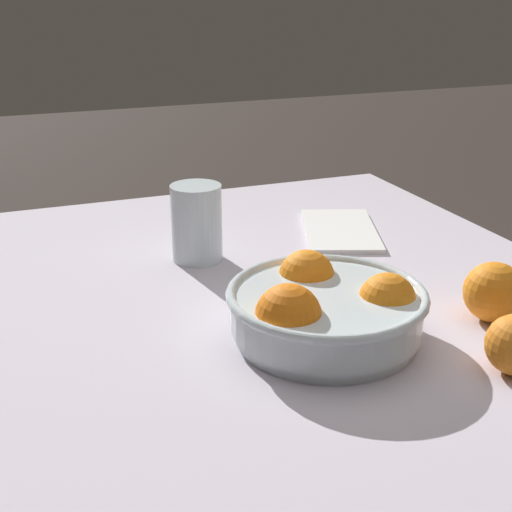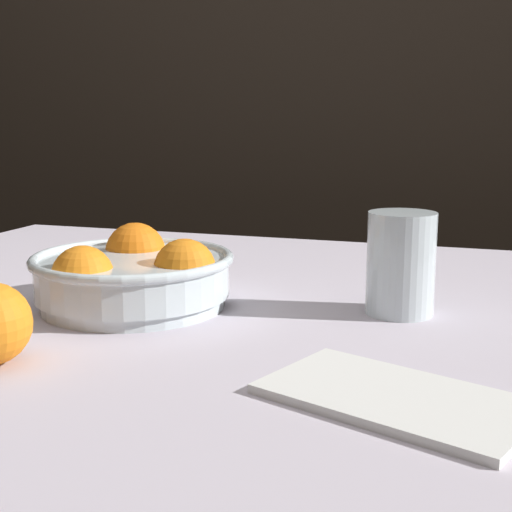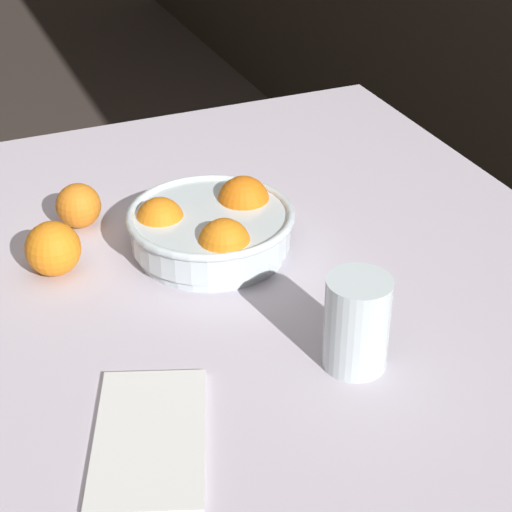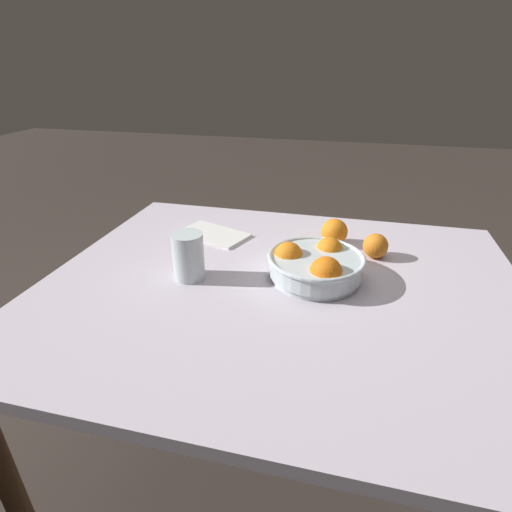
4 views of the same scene
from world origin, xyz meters
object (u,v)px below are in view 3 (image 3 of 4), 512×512
Objects in this scene: orange_loose_near_bowl at (78,206)px; orange_loose_front at (53,249)px; juice_glass at (356,327)px; fruit_bowl at (212,227)px.

orange_loose_front is at bearing -28.00° from orange_loose_near_bowl.
orange_loose_front reaches higher than orange_loose_near_bowl.
orange_loose_front is at bearing -139.48° from juice_glass.
fruit_bowl is 3.13× the size of orange_loose_front.
orange_loose_front is at bearing -98.19° from fruit_bowl.
juice_glass is at bearing 12.45° from fruit_bowl.
orange_loose_near_bowl is at bearing -153.40° from juice_glass.
orange_loose_near_bowl is (-0.46, -0.23, -0.02)m from juice_glass.
orange_loose_near_bowl is at bearing -132.78° from fruit_bowl.
fruit_bowl is 0.22m from orange_loose_near_bowl.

